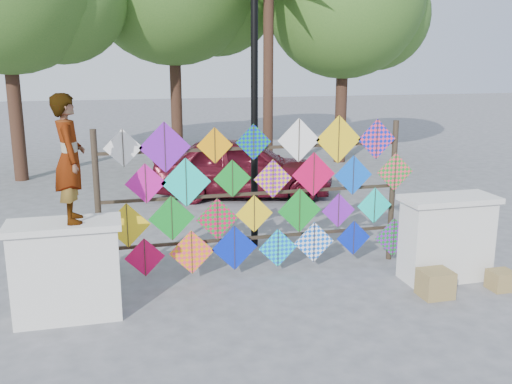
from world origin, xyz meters
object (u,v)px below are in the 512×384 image
sedan (243,167)px  lamppost (254,93)px  vendor_woman (69,159)px  kite_rack (261,196)px

sedan → lamppost: lamppost is taller
vendor_woman → sedan: 6.97m
sedan → lamppost: bearing=-176.0°
kite_rack → lamppost: bearing=80.1°
vendor_woman → sedan: size_ratio=0.37×
sedan → lamppost: 4.22m
kite_rack → sedan: kite_rack is taller
kite_rack → sedan: 5.05m
kite_rack → lamppost: 1.96m
lamppost → kite_rack: bearing=-99.9°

